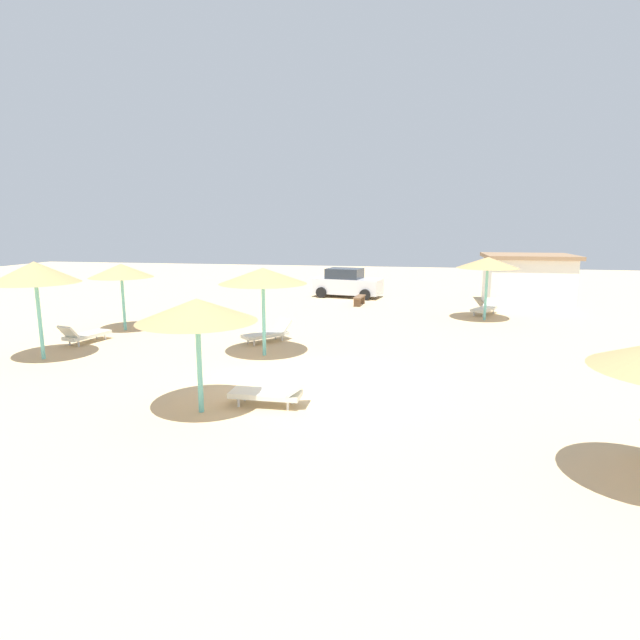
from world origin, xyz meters
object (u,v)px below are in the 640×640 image
object	(u,v)px
beach_cabana	(527,280)
parasol_1	(488,263)
lounger_1	(485,308)
parasol_4	(35,273)
parasol_5	(121,271)
lounger_3	(271,393)
parked_car	(347,283)
parasol_3	(197,310)
parasol_0	(263,276)
bench_0	(359,299)
lounger_0	(268,333)
lounger_4	(84,335)

from	to	relation	value
beach_cabana	parasol_1	bearing A→B (deg)	-118.51
lounger_1	parasol_4	bearing A→B (deg)	-143.08
parasol_5	lounger_3	xyz separation A→B (m)	(8.41, -7.35, -2.12)
parasol_4	lounger_1	world-z (taller)	parasol_4
beach_cabana	parasol_4	bearing A→B (deg)	-139.92
lounger_3	parasol_5	bearing A→B (deg)	138.84
parked_car	beach_cabana	size ratio (longest dim) A/B	0.94
parasol_3	parked_car	size ratio (longest dim) A/B	0.63
parasol_1	parasol_0	bearing A→B (deg)	-135.05
parasol_1	parked_car	xyz separation A→B (m)	(-7.19, 6.23, -1.78)
parasol_5	bench_0	xyz separation A→B (m)	(8.72, 8.38, -2.09)
bench_0	parked_car	xyz separation A→B (m)	(-1.09, 2.98, 0.48)
lounger_0	parked_car	world-z (taller)	parked_car
lounger_3	parked_car	distance (m)	18.74
lounger_3	bench_0	distance (m)	15.73
lounger_3	parked_car	xyz separation A→B (m)	(-0.79, 18.71, 0.51)
bench_0	lounger_4	bearing A→B (deg)	-129.29
parasol_4	parasol_1	bearing A→B (deg)	33.37
lounger_3	bench_0	bearing A→B (deg)	88.88
parasol_3	lounger_1	xyz separation A→B (m)	(8.09, 14.72, -2.06)
parasol_0	parked_car	distance (m)	14.32
lounger_1	beach_cabana	size ratio (longest dim) A/B	0.43
parked_car	lounger_4	bearing A→B (deg)	-119.33
parked_car	lounger_1	bearing A→B (deg)	-32.36
parasol_4	lounger_4	distance (m)	3.31
parasol_3	bench_0	world-z (taller)	parasol_3
lounger_0	beach_cabana	size ratio (longest dim) A/B	0.40
beach_cabana	parasol_3	bearing A→B (deg)	-120.22
parasol_3	parasol_4	xyz separation A→B (m)	(-6.96, 3.41, 0.41)
lounger_3	beach_cabana	xyz separation A→B (m)	(9.12, 17.48, 1.07)
lounger_0	lounger_1	world-z (taller)	lounger_0
parasol_3	parked_car	distance (m)	19.49
parasol_0	lounger_0	size ratio (longest dim) A/B	1.59
parasol_4	bench_0	bearing A→B (deg)	56.13
parasol_1	lounger_4	xyz separation A→B (m)	(-14.94, -7.56, -2.28)
lounger_0	lounger_4	bearing A→B (deg)	-166.97
parasol_3	parked_car	xyz separation A→B (m)	(0.68, 19.41, -1.55)
parasol_1	beach_cabana	xyz separation A→B (m)	(2.71, 5.00, -1.22)
parasol_1	parasol_3	xyz separation A→B (m)	(-7.88, -13.18, -0.22)
lounger_3	bench_0	size ratio (longest dim) A/B	1.24
lounger_1	lounger_3	distance (m)	15.50
parasol_0	bench_0	xyz separation A→B (m)	(1.87, 11.21, -2.29)
parasol_1	lounger_3	bearing A→B (deg)	-117.16
parasol_3	parasol_0	bearing A→B (deg)	91.05
parasol_3	lounger_4	distance (m)	9.26
lounger_4	beach_cabana	size ratio (longest dim) A/B	0.43
parasol_3	lounger_4	bearing A→B (deg)	141.46
parasol_0	lounger_4	world-z (taller)	parasol_0
lounger_4	bench_0	world-z (taller)	lounger_4
parasol_1	lounger_4	bearing A→B (deg)	-153.16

